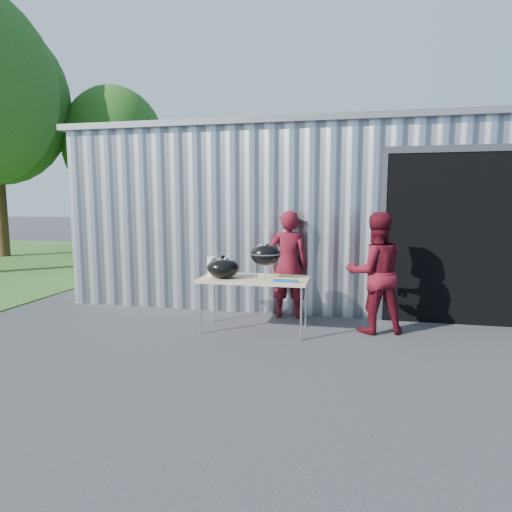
% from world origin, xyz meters
% --- Properties ---
extents(ground, '(80.00, 80.00, 0.00)m').
position_xyz_m(ground, '(0.00, 0.00, 0.00)').
color(ground, '#2E2E30').
extents(building, '(8.20, 6.20, 3.10)m').
position_xyz_m(building, '(0.92, 4.59, 1.54)').
color(building, silver).
rests_on(building, ground).
extents(tree_far, '(3.48, 3.48, 5.77)m').
position_xyz_m(tree_far, '(-6.50, 9.00, 3.75)').
color(tree_far, '#442D19').
rests_on(tree_far, ground).
extents(folding_table, '(1.50, 0.75, 0.75)m').
position_xyz_m(folding_table, '(0.29, 0.77, 0.71)').
color(folding_table, tan).
rests_on(folding_table, ground).
extents(kettle_grill, '(0.42, 0.42, 0.93)m').
position_xyz_m(kettle_grill, '(0.45, 0.77, 1.17)').
color(kettle_grill, black).
rests_on(kettle_grill, folding_table).
extents(grill_lid, '(0.44, 0.44, 0.32)m').
position_xyz_m(grill_lid, '(-0.13, 0.67, 0.89)').
color(grill_lid, black).
rests_on(grill_lid, folding_table).
extents(paper_towels, '(0.12, 0.12, 0.28)m').
position_xyz_m(paper_towels, '(-0.31, 0.72, 0.89)').
color(paper_towels, white).
rests_on(paper_towels, folding_table).
extents(white_tub, '(0.20, 0.15, 0.10)m').
position_xyz_m(white_tub, '(-0.26, 0.97, 0.80)').
color(white_tub, white).
rests_on(white_tub, folding_table).
extents(foil_box, '(0.32, 0.05, 0.06)m').
position_xyz_m(foil_box, '(0.77, 0.52, 0.78)').
color(foil_box, '#18469C').
rests_on(foil_box, folding_table).
extents(person_cook, '(0.64, 0.45, 1.67)m').
position_xyz_m(person_cook, '(0.66, 1.54, 0.84)').
color(person_cook, '#570D18').
rests_on(person_cook, ground).
extents(person_bystander, '(0.95, 0.82, 1.66)m').
position_xyz_m(person_bystander, '(1.93, 1.05, 0.83)').
color(person_bystander, '#570D18').
rests_on(person_bystander, ground).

